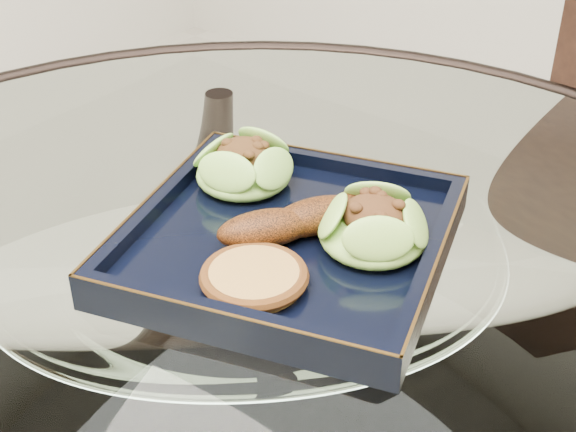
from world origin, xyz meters
The scene contains 6 objects.
dining_table centered at (0.00, 0.00, 0.60)m, with size 1.13×1.13×0.77m.
navy_plate centered at (0.01, 0.05, 0.77)m, with size 0.27×0.27×0.02m, color black.
lettuce_wrap_left centered at (-0.08, 0.09, 0.80)m, with size 0.09×0.09×0.03m, color #6B9E2D.
lettuce_wrap_right centered at (0.08, 0.08, 0.80)m, with size 0.09×0.09×0.03m, color #70A32F.
roasted_plantain centered at (0.02, 0.07, 0.80)m, with size 0.17×0.04×0.03m, color #552409.
crumb_patty centered at (0.03, -0.02, 0.79)m, with size 0.08×0.08×0.01m, color #B5823C.
Camera 1 is at (0.36, -0.41, 1.18)m, focal length 50.00 mm.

